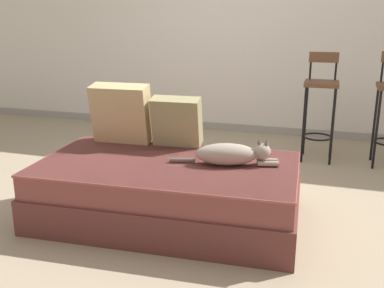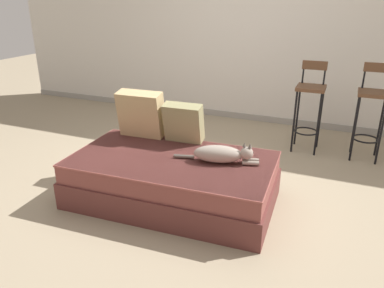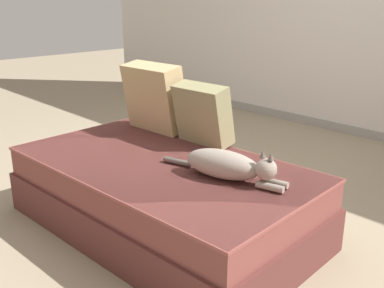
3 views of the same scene
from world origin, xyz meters
name	(u,v)px [view 3 (image 3 of 3)]	position (x,y,z in m)	size (l,w,h in m)	color
ground_plane	(209,207)	(0.00, 0.00, 0.00)	(16.00, 16.00, 0.00)	gray
wall_baseboard_trim	(365,133)	(0.00, 2.20, 0.04)	(8.00, 0.02, 0.09)	gray
couch	(162,195)	(0.00, -0.40, 0.22)	(1.85, 1.09, 0.42)	brown
throw_pillow_corner	(154,97)	(-0.52, -0.02, 0.66)	(0.46, 0.25, 0.47)	tan
throw_pillow_middle	(203,114)	(-0.06, 0.00, 0.62)	(0.38, 0.22, 0.39)	#847F56
cat	(228,165)	(0.43, -0.31, 0.50)	(0.74, 0.27, 0.19)	gray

